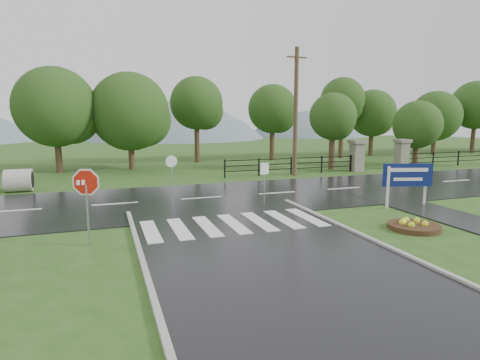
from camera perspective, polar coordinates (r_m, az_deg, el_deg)
name	(u,v)px	position (r m, az deg, el deg)	size (l,w,h in m)	color
ground	(296,276)	(10.42, 7.94, -13.36)	(120.00, 120.00, 0.00)	#2A501A
main_road	(202,199)	(19.49, -5.50, -2.69)	(90.00, 8.00, 0.04)	black
walkway	(437,213)	(18.46, 26.20, -4.26)	(2.20, 11.00, 0.04)	#232325
crosswalk	(234,224)	(14.79, -0.90, -6.22)	(6.50, 2.80, 0.02)	silver
pillar_west	(357,155)	(30.25, 16.28, 3.44)	(1.00, 1.00, 2.24)	gray
pillar_east	(402,153)	(32.72, 22.02, 3.55)	(1.00, 1.00, 2.24)	gray
fence_west	(291,164)	(27.61, 7.29, 2.28)	(9.58, 0.08, 1.20)	black
hills	(151,222)	(76.51, -12.54, -5.89)	(102.00, 48.00, 48.00)	slate
treeline	(173,165)	(33.25, -9.51, 2.12)	(83.20, 5.20, 10.00)	#1F4214
stop_sign	(86,189)	(13.00, -21.04, -1.16)	(1.08, 0.39, 2.56)	#939399
estate_billboard	(408,177)	(18.95, 22.73, 0.38)	(2.13, 0.68, 1.93)	silver
flower_bed	(414,225)	(15.54, 23.50, -5.95)	(1.79, 1.79, 0.36)	#332111
reg_sign_small	(264,175)	(17.80, 3.50, 0.73)	(0.42, 0.09, 1.92)	#939399
reg_sign_round	(172,174)	(18.11, -9.70, 0.87)	(0.52, 0.08, 2.24)	#939399
utility_pole_east	(296,112)	(26.97, 7.92, 9.61)	(1.49, 0.28, 8.36)	#473523
entrance_tree_left	(333,117)	(30.72, 13.08, 8.73)	(3.47, 3.47, 5.67)	#3D2B1C
entrance_tree_right	(417,125)	(35.51, 23.92, 7.19)	(3.83, 3.83, 5.19)	#3D2B1C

